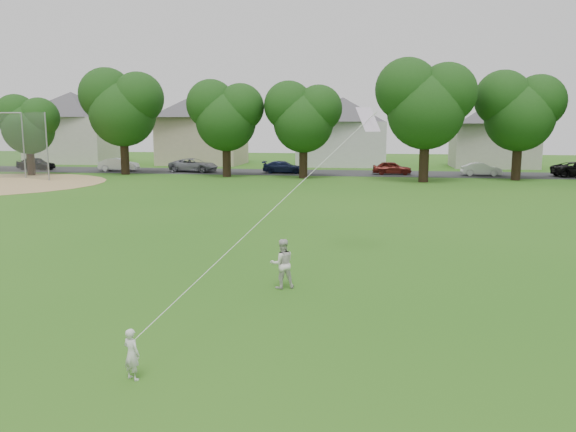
# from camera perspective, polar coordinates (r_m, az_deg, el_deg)

# --- Properties ---
(ground) EXTENTS (160.00, 160.00, 0.00)m
(ground) POSITION_cam_1_polar(r_m,az_deg,el_deg) (12.15, -9.35, -12.09)
(ground) COLOR #225914
(ground) RESTS_ON ground
(street) EXTENTS (90.00, 7.00, 0.01)m
(street) POSITION_cam_1_polar(r_m,az_deg,el_deg) (53.05, 4.87, 4.39)
(street) COLOR #2D2D30
(street) RESTS_ON ground
(toddler) EXTENTS (0.40, 0.34, 0.93)m
(toddler) POSITION_cam_1_polar(r_m,az_deg,el_deg) (10.38, -15.60, -13.37)
(toddler) COLOR silver
(toddler) RESTS_ON ground
(older_boy) EXTENTS (0.81, 0.74, 1.37)m
(older_boy) POSITION_cam_1_polar(r_m,az_deg,el_deg) (15.26, -0.60, -4.86)
(older_boy) COLOR silver
(older_boy) RESTS_ON ground
(kite) EXTENTS (2.41, 5.61, 11.59)m
(kite) POSITION_cam_1_polar(r_m,az_deg,el_deg) (14.08, -0.15, 2.01)
(kite) COLOR silver
(kite) RESTS_ON ground
(tree_row) EXTENTS (81.38, 9.03, 11.51)m
(tree_row) POSITION_cam_1_polar(r_m,az_deg,el_deg) (47.18, 10.57, 11.52)
(tree_row) COLOR black
(tree_row) RESTS_ON ground
(parked_cars) EXTENTS (55.47, 2.71, 1.30)m
(parked_cars) POSITION_cam_1_polar(r_m,az_deg,el_deg) (52.35, 1.10, 5.04)
(parked_cars) COLOR black
(parked_cars) RESTS_ON ground
(house_row) EXTENTS (77.05, 13.72, 9.81)m
(house_row) POSITION_cam_1_polar(r_m,az_deg,el_deg) (63.03, 3.42, 9.46)
(house_row) COLOR beige
(house_row) RESTS_ON ground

